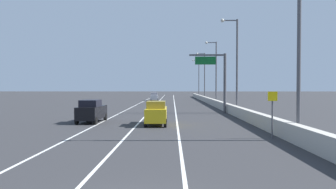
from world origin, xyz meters
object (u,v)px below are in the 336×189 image
Objects in this scene: overhead_sign_gantry at (219,75)px; lamp_post_right_near at (295,33)px; lamp_post_right_third at (215,69)px; lamp_post_right_second at (235,60)px; lamp_post_right_fourth at (204,73)px; lamp_post_right_fifth at (198,76)px; car_silver_1 at (154,97)px; car_yellow_2 at (156,113)px; speed_advisory_sign at (272,111)px; car_black_0 at (92,111)px.

lamp_post_right_near reaches higher than overhead_sign_gantry.
lamp_post_right_second is at bearing -90.34° from lamp_post_right_third.
lamp_post_right_near is 57.89m from lamp_post_right_fourth.
car_silver_1 is at bearing -120.37° from lamp_post_right_fifth.
car_yellow_2 is (-9.14, -30.62, -5.51)m from lamp_post_right_third.
lamp_post_right_second and lamp_post_right_fourth have the same top height.
lamp_post_right_second reaches higher than overhead_sign_gantry.
lamp_post_right_near is 19.30m from lamp_post_right_second.
lamp_post_right_near is at bearing -78.20° from car_silver_1.
lamp_post_right_third is 2.49× the size of car_yellow_2.
speed_advisory_sign is at bearing -91.11° from lamp_post_right_fifth.
lamp_post_right_near is 1.00× the size of lamp_post_right_fifth.
car_yellow_2 is at bearing -128.53° from lamp_post_right_second.
lamp_post_right_near is at bearing -90.37° from lamp_post_right_third.
car_silver_1 is at bearing 93.44° from car_yellow_2.
lamp_post_right_fifth reaches higher than overhead_sign_gantry.
speed_advisory_sign is at bearing -91.26° from lamp_post_right_fourth.
lamp_post_right_fifth is at bearing 89.90° from lamp_post_right_third.
lamp_post_right_third is at bearing -90.10° from lamp_post_right_fifth.
speed_advisory_sign is 19.33m from lamp_post_right_second.
car_yellow_2 is (-8.98, -49.92, -5.51)m from lamp_post_right_fourth.
lamp_post_right_third is at bearing 89.63° from lamp_post_right_near.
lamp_post_right_fifth is at bearing 59.63° from car_silver_1.
lamp_post_right_fifth is 2.49× the size of car_silver_1.
lamp_post_right_third is 1.00× the size of lamp_post_right_fifth.
overhead_sign_gantry is 0.65× the size of lamp_post_right_fourth.
lamp_post_right_fourth is at bearing 90.46° from lamp_post_right_third.
lamp_post_right_fourth is 50.70m from car_black_0.
lamp_post_right_third is (0.12, 19.30, 0.00)m from lamp_post_right_second.
overhead_sign_gantry reaches higher than car_yellow_2.
lamp_post_right_third is 38.59m from lamp_post_right_fifth.
car_yellow_2 is at bearing -86.56° from car_silver_1.
lamp_post_right_fourth reaches higher than speed_advisory_sign.
lamp_post_right_fourth and lamp_post_right_fifth have the same top height.
car_black_0 is at bearing -107.40° from lamp_post_right_fourth.
lamp_post_right_second is 1.00× the size of lamp_post_right_third.
lamp_post_right_fifth is at bearing 89.76° from lamp_post_right_near.
overhead_sign_gantry is at bearing -74.10° from car_silver_1.
overhead_sign_gantry is 1.62× the size of car_silver_1.
overhead_sign_gantry is 37.40m from car_silver_1.
speed_advisory_sign is 56.89m from car_silver_1.
overhead_sign_gantry is 56.53m from lamp_post_right_fifth.
speed_advisory_sign is at bearing -33.59° from car_black_0.
lamp_post_right_third reaches higher than car_yellow_2.
speed_advisory_sign is 57.48m from lamp_post_right_fourth.
lamp_post_right_third and lamp_post_right_fourth have the same top height.
lamp_post_right_second is 2.49× the size of car_yellow_2.
speed_advisory_sign is 0.26× the size of lamp_post_right_second.
lamp_post_right_third is 2.53× the size of car_black_0.
lamp_post_right_near is 2.53× the size of car_black_0.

